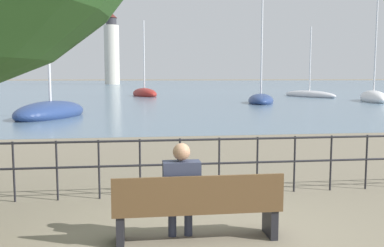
{
  "coord_description": "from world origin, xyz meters",
  "views": [
    {
      "loc": [
        -0.79,
        -5.41,
        2.13
      ],
      "look_at": [
        0.0,
        0.5,
        1.49
      ],
      "focal_mm": 40.0,
      "sensor_mm": 36.0,
      "label": 1
    }
  ],
  "objects": [
    {
      "name": "promenade_railing",
      "position": [
        -0.0,
        2.11,
        0.69
      ],
      "size": [
        12.93,
        0.04,
        1.05
      ],
      "color": "black",
      "rests_on": "ground_plane"
    },
    {
      "name": "seated_person_left",
      "position": [
        -0.21,
        0.01,
        0.71
      ],
      "size": [
        0.48,
        0.35,
        1.29
      ],
      "color": "#2D3347",
      "rests_on": "ground_plane"
    },
    {
      "name": "sailboat_1",
      "position": [
        18.41,
        39.86,
        0.24
      ],
      "size": [
        4.21,
        8.17,
        7.96
      ],
      "rotation": [
        0.0,
        0.0,
        0.31
      ],
      "color": "silver",
      "rests_on": "ground_plane"
    },
    {
      "name": "park_bench",
      "position": [
        0.0,
        -0.07,
        0.45
      ],
      "size": [
        2.2,
        0.45,
        0.9
      ],
      "color": "brown",
      "rests_on": "ground_plane"
    },
    {
      "name": "sailboat_3",
      "position": [
        20.38,
        30.32,
        0.32
      ],
      "size": [
        4.11,
        7.24,
        9.25
      ],
      "rotation": [
        0.0,
        0.0,
        -0.34
      ],
      "color": "white",
      "rests_on": "ground_plane"
    },
    {
      "name": "harbor_water",
      "position": [
        0.0,
        159.93,
        0.0
      ],
      "size": [
        600.0,
        300.0,
        0.01
      ],
      "color": "slate",
      "rests_on": "ground_plane"
    },
    {
      "name": "harbor_lighthouse",
      "position": [
        -7.79,
        133.56,
        10.49
      ],
      "size": [
        4.72,
        4.72,
        22.54
      ],
      "color": "beige",
      "rests_on": "ground_plane"
    },
    {
      "name": "ground_plane",
      "position": [
        0.0,
        0.0,
        0.0
      ],
      "size": [
        1000.0,
        1000.0,
        0.0
      ],
      "primitive_type": "plane",
      "color": "#7A705B"
    },
    {
      "name": "sailboat_2",
      "position": [
        0.32,
        43.68,
        0.32
      ],
      "size": [
        3.74,
        5.73,
        8.91
      ],
      "rotation": [
        0.0,
        0.0,
        0.37
      ],
      "color": "maroon",
      "rests_on": "ground_plane"
    },
    {
      "name": "sailboat_0",
      "position": [
        9.7,
        29.33,
        0.31
      ],
      "size": [
        3.55,
        6.07,
        11.31
      ],
      "rotation": [
        0.0,
        0.0,
        -0.28
      ],
      "color": "navy",
      "rests_on": "ground_plane"
    },
    {
      "name": "sailboat_5",
      "position": [
        -5.3,
        18.38,
        0.32
      ],
      "size": [
        4.28,
        6.37,
        12.2
      ],
      "rotation": [
        0.0,
        0.0,
        -0.34
      ],
      "color": "navy",
      "rests_on": "ground_plane"
    }
  ]
}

